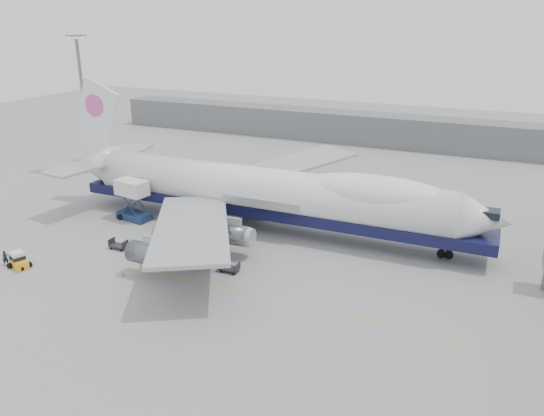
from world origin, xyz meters
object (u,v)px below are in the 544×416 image
at_px(airliner, 268,191).
at_px(baggage_tug, 19,261).
at_px(ground_worker, 5,258).
at_px(catering_truck, 133,198).

xyz_separation_m(airliner, baggage_tug, (-22.65, -23.43, -4.75)).
xyz_separation_m(baggage_tug, ground_worker, (-1.89, -0.25, 0.07)).
bearing_deg(catering_truck, ground_worker, -95.96).
height_order(airliner, baggage_tug, airliner).
height_order(baggage_tug, ground_worker, baggage_tug).
bearing_deg(baggage_tug, catering_truck, 104.52).
xyz_separation_m(airliner, ground_worker, (-24.55, -23.67, -4.68)).
height_order(airliner, ground_worker, airliner).
relative_size(catering_truck, ground_worker, 3.23).
height_order(catering_truck, baggage_tug, catering_truck).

